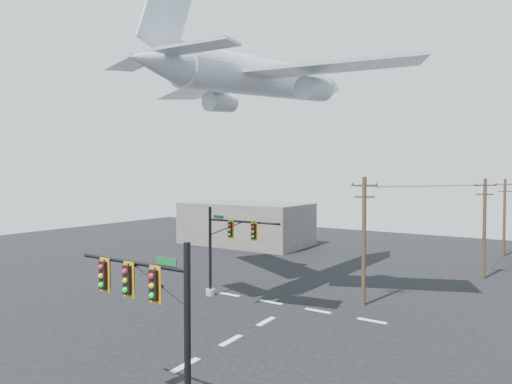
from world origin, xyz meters
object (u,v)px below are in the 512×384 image
Objects in this scene: airliner at (265,79)px; utility_pole_c at (504,216)px; signal_mast_near at (157,324)px; signal_mast_far at (224,250)px; utility_pole_b at (484,226)px; utility_pole_a at (364,238)px.

utility_pole_c is at bearing -24.68° from airliner.
airliner is at bearing 110.07° from signal_mast_near.
utility_pole_b reaches higher than signal_mast_far.
utility_pole_c is 36.35m from airliner.
utility_pole_a is 16.07m from utility_pole_b.
signal_mast_near is at bearing -112.82° from utility_pole_c.
utility_pole_a is (10.13, 4.22, 1.19)m from signal_mast_far.
signal_mast_far is 25.34m from utility_pole_b.
utility_pole_a reaches higher than utility_pole_c.
signal_mast_near reaches higher than signal_mast_far.
utility_pole_c is at bearing 79.39° from signal_mast_near.
signal_mast_far is 0.75× the size of utility_pole_a.
utility_pole_b is (8.22, 34.55, 0.89)m from signal_mast_near.
signal_mast_near is 35.53m from utility_pole_b.
signal_mast_far is at bearing -130.60° from utility_pole_c.
airliner is (-15.32, -15.13, 13.02)m from utility_pole_b.
utility_pole_c is (18.02, 33.35, 1.06)m from signal_mast_far.
signal_mast_far is at bearing 158.58° from airliner.
signal_mast_near is at bearing -123.27° from utility_pole_b.
utility_pole_b is 0.34× the size of airliner.
utility_pole_c reaches higher than signal_mast_far.
signal_mast_near is 0.26× the size of airliner.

